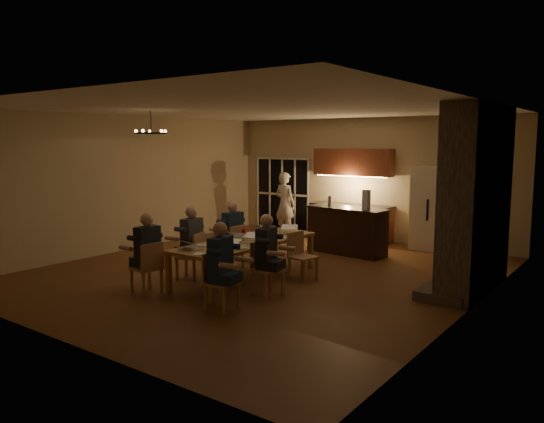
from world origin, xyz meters
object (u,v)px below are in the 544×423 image
(chair_left_near, at_px, (146,267))
(can_cola, at_px, (285,227))
(standing_person, at_px, (285,204))
(bar_blender, at_px, (366,200))
(laptop_c, at_px, (239,233))
(mug_front, at_px, (229,241))
(laptop_d, at_px, (250,237))
(plate_left, at_px, (202,245))
(chandelier, at_px, (151,133))
(laptop_e, at_px, (272,226))
(person_right_mid, at_px, (266,255))
(refrigerator, at_px, (433,209))
(plate_far, at_px, (287,238))
(bar_bottle, at_px, (330,201))
(can_silver, at_px, (223,244))
(person_left_mid, at_px, (192,243))
(chair_left_mid, at_px, (190,256))
(dining_table, at_px, (246,260))
(laptop_b, at_px, (228,243))
(chair_right_near, at_px, (222,282))
(chair_left_far, at_px, (230,246))
(person_left_far, at_px, (233,234))
(chair_right_far, at_px, (303,256))
(plate_near, at_px, (240,248))
(person_right_near, at_px, (221,267))
(person_left_near, at_px, (148,253))
(mug_back, at_px, (258,231))
(chair_right_mid, at_px, (268,269))
(bar_island, at_px, (347,231))
(redcup_near, at_px, (213,251))
(mug_mid, at_px, (267,235))
(laptop_a, at_px, (193,242))
(laptop_f, at_px, (289,229))

(chair_left_near, distance_m, can_cola, 3.23)
(standing_person, distance_m, bar_blender, 3.31)
(laptop_c, relative_size, mug_front, 3.20)
(laptop_d, bearing_deg, plate_left, -137.14)
(chandelier, bearing_deg, laptop_c, 11.90)
(laptop_c, distance_m, laptop_e, 1.04)
(chair_left_near, relative_size, person_right_mid, 0.64)
(refrigerator, distance_m, laptop_e, 4.24)
(plate_far, relative_size, bar_bottle, 1.10)
(can_silver, xyz_separation_m, can_cola, (-0.22, 2.19, 0.00))
(person_left_mid, bearing_deg, chair_left_mid, -8.88)
(dining_table, distance_m, chair_left_mid, 1.07)
(chandelier, bearing_deg, laptop_b, -11.75)
(chair_right_near, bearing_deg, chair_left_far, 36.72)
(person_left_far, height_order, bar_bottle, person_left_far)
(chair_right_far, bearing_deg, person_left_far, 99.37)
(laptop_b, distance_m, bar_blender, 4.02)
(person_left_mid, distance_m, plate_near, 1.28)
(refrigerator, bearing_deg, plate_left, -110.69)
(can_cola, bearing_deg, person_right_near, -72.57)
(chair_left_near, xyz_separation_m, person_left_mid, (-0.06, 1.17, 0.24))
(dining_table, xyz_separation_m, person_left_near, (-0.83, -1.63, 0.31))
(laptop_c, bearing_deg, dining_table, 149.52)
(mug_back, bearing_deg, person_left_mid, -113.81)
(chair_right_mid, distance_m, laptop_e, 2.04)
(mug_front, bearing_deg, chair_left_near, -122.83)
(laptop_c, xyz_separation_m, plate_left, (-0.09, -0.90, -0.10))
(dining_table, bearing_deg, bar_blender, 73.68)
(chair_left_mid, height_order, laptop_b, laptop_b)
(can_cola, distance_m, plate_near, 2.14)
(chair_right_far, relative_size, mug_back, 8.90)
(bar_island, height_order, chair_right_mid, bar_island)
(bar_blender, bearing_deg, dining_table, -101.02)
(chair_left_far, distance_m, redcup_near, 2.31)
(dining_table, height_order, plate_left, plate_left)
(person_left_far, distance_m, laptop_e, 0.82)
(chair_left_far, xyz_separation_m, laptop_e, (0.68, 0.52, 0.42))
(chair_right_mid, bearing_deg, mug_mid, 54.71)
(standing_person, relative_size, laptop_a, 5.51)
(chair_right_far, bearing_deg, can_silver, 159.95)
(bar_island, bearing_deg, plate_left, -93.90)
(chair_left_mid, bearing_deg, dining_table, 104.68)
(can_silver, distance_m, plate_left, 0.42)
(chair_right_far, height_order, bar_bottle, bar_bottle)
(chair_right_mid, bearing_deg, mug_back, 60.34)
(laptop_d, xyz_separation_m, laptop_f, (0.04, 1.19, 0.00))
(dining_table, bearing_deg, plate_far, 55.11)
(laptop_b, relative_size, plate_far, 1.22)
(person_right_near, height_order, bar_bottle, person_right_near)
(refrigerator, height_order, plate_left, refrigerator)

